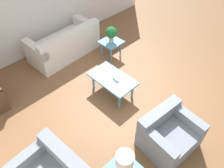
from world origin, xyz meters
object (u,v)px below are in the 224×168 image
sofa (65,45)px  table_lamp (125,162)px  armchair (168,134)px  potted_plant (111,33)px  coffee_table (112,80)px  side_table_plant (111,44)px

sofa → table_lamp: (-3.48, 1.44, 0.46)m
armchair → potted_plant: potted_plant is taller
sofa → coffee_table: (-1.90, 0.11, 0.08)m
armchair → coffee_table: (1.63, -0.22, 0.09)m
potted_plant → table_lamp: bearing=138.5°
coffee_table → sofa: bearing=-3.2°
coffee_table → potted_plant: bearing=-43.6°
potted_plant → table_lamp: size_ratio=0.85×
armchair → sofa: bearing=90.3°
armchair → potted_plant: bearing=71.6°
side_table_plant → potted_plant: bearing=-153.4°
sofa → side_table_plant: sofa is taller
side_table_plant → potted_plant: potted_plant is taller
potted_plant → table_lamp: 3.43m
coffee_table → potted_plant: size_ratio=2.50×
coffee_table → potted_plant: potted_plant is taller
sofa → potted_plant: 1.30m
armchair → side_table_plant: (2.62, -1.16, 0.09)m
armchair → table_lamp: 1.21m
side_table_plant → sofa: bearing=42.7°
coffee_table → potted_plant: 1.41m
table_lamp → potted_plant: bearing=-41.5°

